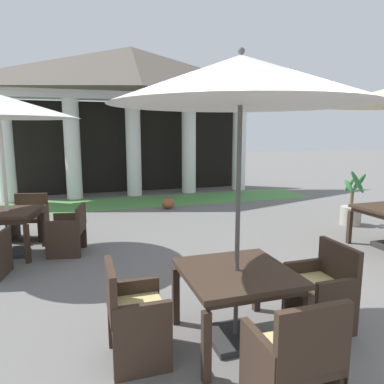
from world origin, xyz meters
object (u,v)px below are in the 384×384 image
patio_table_mid_right (236,279)px  potted_palm_right_edge (351,209)px  patio_chair_mid_right_south (294,361)px  patio_chair_mid_right_east (323,288)px  patio_table_near_foreground (8,217)px  terracotta_urn (168,203)px  patio_chair_near_foreground_north (29,218)px  patio_chair_mid_right_west (134,316)px  patio_umbrella_mid_right (241,83)px  patio_chair_near_foreground_east (69,230)px

patio_table_mid_right → potted_palm_right_edge: size_ratio=0.83×
patio_chair_mid_right_south → patio_chair_mid_right_east: size_ratio=1.07×
patio_table_near_foreground → terracotta_urn: 4.36m
patio_chair_near_foreground_north → patio_chair_mid_right_west: bearing=118.8°
patio_umbrella_mid_right → terracotta_urn: bearing=82.1°
patio_chair_mid_right_east → terracotta_urn: 6.14m
patio_chair_mid_right_south → potted_palm_right_edge: size_ratio=0.75×
patio_chair_near_foreground_east → patio_chair_mid_right_west: size_ratio=0.90×
patio_table_near_foreground → patio_chair_mid_right_south: patio_chair_mid_right_south is taller
patio_table_mid_right → patio_umbrella_mid_right: size_ratio=0.38×
patio_chair_mid_right_east → patio_table_mid_right: bearing=90.0°
patio_chair_mid_right_east → potted_palm_right_edge: 4.64m
patio_chair_near_foreground_north → patio_chair_mid_right_south: size_ratio=0.90×
patio_chair_mid_right_south → terracotta_urn: bearing=83.4°
patio_chair_near_foreground_east → terracotta_urn: 3.81m
patio_table_near_foreground → patio_chair_mid_right_east: size_ratio=1.24×
patio_chair_near_foreground_east → terracotta_urn: (2.44, 2.91, -0.24)m
patio_chair_mid_right_south → patio_chair_mid_right_east: bearing=45.0°
patio_chair_mid_right_east → terracotta_urn: (-0.14, 6.13, -0.25)m
patio_table_near_foreground → patio_chair_mid_right_west: patio_chair_mid_right_west is taller
patio_chair_near_foreground_north → patio_chair_mid_right_east: patio_chair_mid_right_east is taller
patio_chair_near_foreground_east → patio_umbrella_mid_right: (1.59, -3.22, 2.05)m
patio_table_near_foreground → patio_chair_near_foreground_east: (0.93, -0.19, -0.25)m
patio_chair_mid_right_west → potted_palm_right_edge: 6.20m
potted_palm_right_edge → terracotta_urn: bearing=140.2°
patio_chair_near_foreground_north → patio_chair_mid_right_south: 5.82m
patio_table_near_foreground → patio_chair_mid_right_east: 4.90m
potted_palm_right_edge → patio_chair_near_foreground_north: bearing=170.8°
patio_umbrella_mid_right → patio_chair_mid_right_west: size_ratio=3.03×
patio_chair_near_foreground_east → patio_table_mid_right: size_ratio=0.79×
patio_chair_near_foreground_east → patio_chair_mid_right_south: 4.49m
patio_table_near_foreground → terracotta_urn: size_ratio=2.88×
terracotta_urn → patio_chair_mid_right_east: bearing=-88.7°
patio_chair_near_foreground_east → terracotta_urn: bearing=-28.3°
patio_chair_near_foreground_north → patio_chair_near_foreground_east: bearing=134.9°
patio_table_mid_right → patio_table_near_foreground: bearing=126.5°
patio_table_mid_right → patio_chair_mid_right_south: size_ratio=1.10×
patio_chair_mid_right_east → terracotta_urn: bearing=1.6°
patio_table_mid_right → patio_umbrella_mid_right: 1.81m
patio_umbrella_mid_right → patio_chair_mid_right_east: size_ratio=3.15×
terracotta_urn → patio_chair_mid_right_west: bearing=-106.7°
patio_chair_near_foreground_east → patio_chair_mid_right_east: 4.12m
patio_chair_near_foreground_north → patio_chair_mid_right_west: (1.34, -4.34, 0.02)m
patio_table_mid_right → patio_chair_mid_right_south: bearing=-90.3°
potted_palm_right_edge → patio_table_near_foreground: bearing=178.9°
patio_chair_mid_right_south → terracotta_urn: patio_chair_mid_right_south is taller
patio_chair_mid_right_south → terracotta_urn: (0.86, 7.12, -0.27)m
patio_table_near_foreground → patio_chair_mid_right_south: (2.52, -4.40, -0.22)m
potted_palm_right_edge → terracotta_urn: (-3.42, 2.85, -0.19)m
patio_chair_near_foreground_east → patio_table_mid_right: 3.59m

